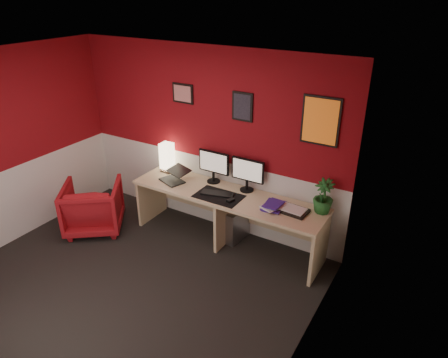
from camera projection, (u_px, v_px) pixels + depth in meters
ground at (126, 289)px, 4.67m from camera, size 4.00×3.50×0.01m
ceiling at (96, 67)px, 3.58m from camera, size 4.00×3.50×0.01m
wall_back at (206, 141)px, 5.48m from camera, size 4.00×0.01×2.50m
wall_right at (298, 253)px, 3.21m from camera, size 0.01×3.50×2.50m
wainscot_back at (207, 190)px, 5.81m from camera, size 4.00×0.01×1.00m
wainscot_left at (9, 207)px, 5.37m from camera, size 0.01×3.50×1.00m
wainscot_right at (291, 324)px, 3.54m from camera, size 0.01×3.50×1.00m
desk at (227, 219)px, 5.36m from camera, size 2.60×0.65×0.73m
shoji_lamp at (167, 158)px, 5.76m from camera, size 0.16×0.16×0.40m
laptop at (172, 174)px, 5.49m from camera, size 0.39×0.33×0.22m
monitor_left at (213, 162)px, 5.40m from camera, size 0.45×0.06×0.58m
monitor_right at (247, 170)px, 5.17m from camera, size 0.45×0.06×0.58m
desk_mat at (219, 196)px, 5.15m from camera, size 0.60×0.38×0.01m
keyboard at (217, 194)px, 5.19m from camera, size 0.44×0.24×0.02m
mouse at (230, 200)px, 5.01m from camera, size 0.08×0.11×0.03m
book_bottom at (264, 204)px, 4.94m from camera, size 0.27×0.34×0.03m
book_middle at (267, 203)px, 4.92m from camera, size 0.28×0.32×0.02m
book_top at (267, 202)px, 4.89m from camera, size 0.21×0.27×0.02m
zen_tray at (293, 210)px, 4.80m from camera, size 0.37×0.28×0.03m
potted_plant at (324, 196)px, 4.71m from camera, size 0.29×0.29×0.42m
pc_tower at (237, 223)px, 5.52m from camera, size 0.25×0.47×0.45m
armchair at (93, 207)px, 5.68m from camera, size 1.06×1.06×0.70m
art_left at (183, 93)px, 5.37m from camera, size 0.32×0.02×0.26m
art_center at (242, 107)px, 4.98m from camera, size 0.28×0.02×0.36m
art_right at (321, 121)px, 4.53m from camera, size 0.44×0.02×0.56m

